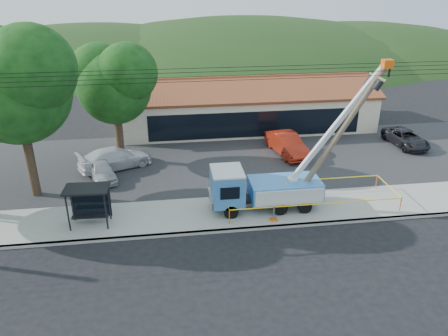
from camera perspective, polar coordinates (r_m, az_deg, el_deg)
ground at (r=22.91m, az=2.33°, el=-11.03°), size 120.00×120.00×0.00m
curb at (r=24.58m, az=1.48°, el=-8.08°), size 60.00×0.25×0.15m
sidewalk at (r=26.19m, az=0.81°, el=-5.87°), size 60.00×4.00×0.15m
parking_lot at (r=33.28m, az=-1.25°, el=1.00°), size 60.00×12.00×0.10m
strip_mall at (r=40.67m, az=3.06°, el=8.12°), size 22.50×8.53×4.67m
tree_west_near at (r=28.29m, az=-25.69°, el=10.32°), size 7.56×6.72×10.80m
tree_lot at (r=32.33m, az=-14.22°, el=11.06°), size 6.30×5.60×8.94m
hill_west at (r=75.42m, az=-17.00°, el=13.27°), size 78.40×56.00×28.00m
hill_center at (r=75.74m, az=2.58°, el=14.32°), size 89.60×64.00×32.00m
hill_east at (r=81.70m, az=16.96°, el=14.07°), size 72.80×52.00×26.00m
utility_truck at (r=26.04m, az=5.13°, el=-2.38°), size 10.05×3.54×8.75m
leaning_pole at (r=25.91m, az=14.99°, el=4.61°), size 5.24×1.91×8.68m
bus_shelter at (r=25.36m, az=-17.33°, el=-3.60°), size 2.49×1.61×2.33m
caution_tape at (r=27.13m, az=11.04°, el=-3.36°), size 10.35×3.21×0.93m
car_silver at (r=31.46m, az=-15.55°, el=-1.50°), size 2.66×4.17×1.32m
car_red at (r=34.78m, az=8.12°, el=1.73°), size 2.61×5.16×1.62m
car_white at (r=32.94m, az=-13.86°, el=-0.11°), size 5.72×4.21×1.54m
car_dark at (r=39.05m, az=22.48°, el=2.62°), size 2.48×4.75×1.28m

